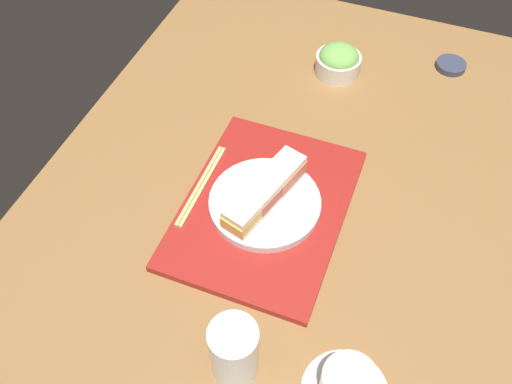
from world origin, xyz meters
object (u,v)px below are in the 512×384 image
at_px(sandwich_near, 284,173).
at_px(small_sauce_dish, 451,65).
at_px(sandwich_middle, 265,192).
at_px(salad_bowl, 338,61).
at_px(sandwich_far, 245,213).
at_px(drinking_glass, 234,351).
at_px(sandwich_plate, 265,203).
at_px(chopsticks_pair, 202,185).

bearing_deg(sandwich_near, small_sauce_dish, 153.40).
xyz_separation_m(sandwich_middle, salad_bowl, (-0.44, 0.02, -0.02)).
relative_size(sandwich_far, drinking_glass, 0.76).
distance_m(sandwich_near, small_sauce_dish, 0.57).
bearing_deg(sandwich_plate, salad_bowl, 177.63).
bearing_deg(sandwich_plate, sandwich_far, -17.00).
distance_m(salad_bowl, drinking_glass, 0.75).
height_order(salad_bowl, small_sauce_dish, salad_bowl).
distance_m(sandwich_middle, small_sauce_dish, 0.62).
distance_m(sandwich_plate, sandwich_far, 0.07).
height_order(sandwich_near, chopsticks_pair, sandwich_near).
distance_m(sandwich_plate, chopsticks_pair, 0.13).
height_order(sandwich_near, small_sauce_dish, sandwich_near).
relative_size(sandwich_middle, small_sauce_dish, 1.34).
bearing_deg(drinking_glass, sandwich_near, -172.69).
xyz_separation_m(sandwich_plate, sandwich_middle, (0.00, -0.00, 0.03)).
bearing_deg(salad_bowl, sandwich_far, -4.06).
distance_m(chopsticks_pair, drinking_glass, 0.36).
bearing_deg(drinking_glass, sandwich_far, -162.06).
bearing_deg(sandwich_far, chopsticks_pair, -115.84).
bearing_deg(drinking_glass, sandwich_middle, -168.24).
height_order(sandwich_middle, small_sauce_dish, sandwich_middle).
relative_size(sandwich_plate, sandwich_far, 2.24).
distance_m(sandwich_plate, salad_bowl, 0.45).
bearing_deg(small_sauce_dish, sandwich_middle, -25.70).
xyz_separation_m(sandwich_far, drinking_glass, (0.25, 0.08, 0.01)).
height_order(sandwich_far, drinking_glass, drinking_glass).
bearing_deg(sandwich_middle, sandwich_near, 163.00).
distance_m(sandwich_plate, sandwich_near, 0.07).
bearing_deg(chopsticks_pair, sandwich_near, 110.47).
bearing_deg(salad_bowl, small_sauce_dish, 114.53).
xyz_separation_m(sandwich_near, chopsticks_pair, (0.06, -0.15, -0.04)).
distance_m(sandwich_near, salad_bowl, 0.39).
xyz_separation_m(salad_bowl, chopsticks_pair, (0.44, -0.15, -0.01)).
relative_size(sandwich_plate, sandwich_middle, 2.24).
height_order(sandwich_plate, sandwich_far, sandwich_far).
relative_size(sandwich_near, salad_bowl, 0.88).
bearing_deg(drinking_glass, sandwich_plate, -168.24).
height_order(sandwich_far, chopsticks_pair, sandwich_far).
bearing_deg(salad_bowl, sandwich_plate, -2.37).
distance_m(sandwich_far, drinking_glass, 0.26).
distance_m(sandwich_plate, sandwich_middle, 0.03).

